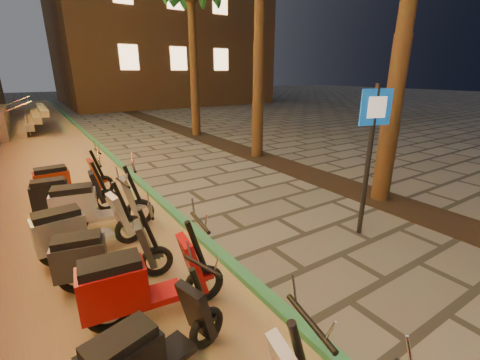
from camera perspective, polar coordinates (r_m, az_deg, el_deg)
ground at (r=4.78m, az=18.79°, el=-19.64°), size 120.00×120.00×0.00m
parking_strip at (r=12.51m, az=-29.81°, el=2.73°), size 3.40×60.00×0.01m
green_curb at (r=12.69m, az=-22.24°, el=4.22°), size 0.18×60.00×0.10m
planting_strip at (r=10.25m, az=9.65°, el=1.98°), size 1.20×40.00×0.02m
pedestrian_sign at (r=6.00m, az=22.29°, el=6.39°), size 0.58×0.20×2.72m
scooter_5 at (r=3.41m, az=-16.18°, el=-27.44°), size 1.52×0.77×1.08m
scooter_6 at (r=4.11m, az=-17.76°, el=-17.36°), size 1.73×0.66×1.21m
scooter_7 at (r=4.91m, az=-23.66°, el=-12.47°), size 1.57×0.72×1.11m
scooter_8 at (r=5.75m, az=-26.83°, el=-7.90°), size 1.70×0.62×1.19m
scooter_9 at (r=6.55m, az=-24.95°, el=-4.21°), size 1.78×0.80×1.25m
scooter_10 at (r=7.50m, az=-28.74°, el=-2.43°), size 1.61×0.60×1.13m
scooter_11 at (r=8.34m, az=-28.60°, el=-0.32°), size 1.66×0.58×1.18m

